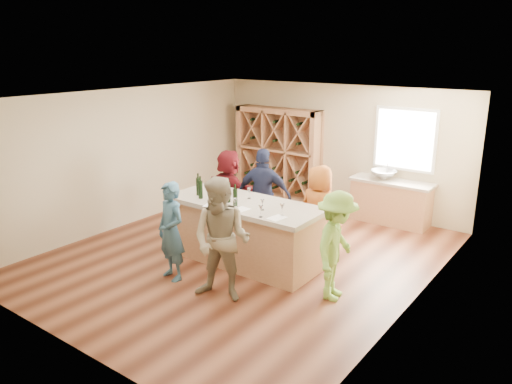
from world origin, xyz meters
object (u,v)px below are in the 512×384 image
Objects in this scene: wine_bottle_c at (214,191)px; wine_bottle_d at (214,193)px; person_near_left at (171,231)px; person_far_mid at (264,196)px; wine_rack at (278,154)px; tasting_counter_base at (244,234)px; sink at (383,175)px; person_server at (336,246)px; person_far_left at (229,191)px; wine_bottle_f at (235,198)px; person_near_right at (222,240)px; person_far_right at (319,211)px; wine_bottle_e at (228,192)px; wine_bottle_a at (198,186)px; wine_bottle_b at (200,190)px.

wine_bottle_c is 0.15m from wine_bottle_d.
person_near_left is 0.89× the size of person_far_mid.
wine_rack reaches higher than tasting_counter_base.
sink is 3.89m from wine_bottle_c.
person_server is 0.98× the size of person_far_left.
wine_rack is at bearing 33.57° from person_server.
wine_bottle_f reaches higher than tasting_counter_base.
wine_bottle_c is 0.15× the size of person_near_right.
person_far_right reaches higher than person_near_left.
person_server reaches higher than tasting_counter_base.
wine_bottle_e is 2.12m from person_server.
wine_bottle_a is 1.14× the size of wine_bottle_c.
tasting_counter_base is (1.65, -3.47, -0.60)m from wine_rack.
person_server is (2.30, 0.03, -0.41)m from wine_bottle_d.
wine_rack is 4.13m from wine_bottle_f.
wine_bottle_a is at bearing 43.00° from person_far_mid.
person_far_right reaches higher than wine_bottle_c.
wine_bottle_f is at bearing 101.87° from person_near_right.
person_far_mid is at bearing -61.58° from wine_rack.
wine_bottle_d is at bearing 80.80° from person_server.
tasting_counter_base is 1.41m from person_near_right.
wine_bottle_a is (0.76, -3.63, 0.14)m from wine_rack.
wine_bottle_d is (-0.44, -0.27, 0.73)m from tasting_counter_base.
person_far_mid is 1.08× the size of person_far_left.
wine_bottle_d is (0.28, 0.02, -0.01)m from wine_bottle_b.
person_near_left reaches higher than tasting_counter_base.
person_far_left is at bearing 128.83° from wine_bottle_e.
person_near_right is 1.02× the size of person_far_mid.
tasting_counter_base is 1.16m from wine_bottle_a.
wine_rack is 3.91m from wine_bottle_e.
person_far_right is at bearing 59.03° from wine_bottle_f.
wine_bottle_e is 1.10× the size of wine_bottle_f.
person_server is 1.00× the size of person_far_right.
tasting_counter_base is 9.44× the size of wine_bottle_c.
wine_rack is 3.50m from person_far_right.
person_server is at bearing 171.11° from person_far_left.
person_near_right is (1.07, -0.04, 0.12)m from person_near_left.
person_near_right is at bearing -62.22° from wine_bottle_f.
wine_bottle_c is at bearing -164.30° from tasting_counter_base.
person_far_mid reaches higher than person_server.
wine_rack is at bearing 111.57° from wine_bottle_e.
wine_rack reaches higher than person_near_left.
wine_bottle_f is (0.35, -1.28, 0.33)m from person_far_mid.
person_far_right is at bearing 66.20° from person_near_right.
wine_bottle_c is 2.43m from person_server.
wine_bottle_e is (-1.26, -3.56, 0.23)m from sink.
wine_bottle_c is at bearing 132.64° from person_far_left.
wine_bottle_b is 1.38m from person_far_mid.
person_near_right reaches higher than wine_bottle_b.
wine_rack is 5.12m from person_server.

